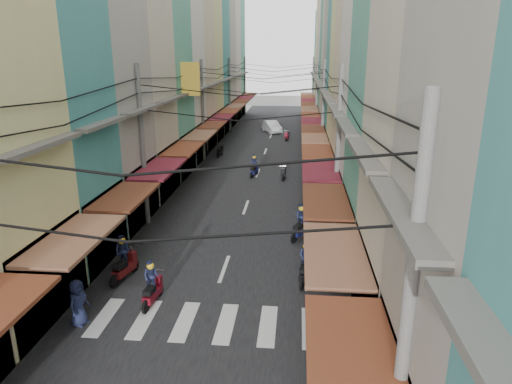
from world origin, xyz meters
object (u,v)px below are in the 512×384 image
Objects in this scene: bicycle at (377,263)px; traffic_sign at (371,230)px; white_car at (272,132)px; market_umbrella at (399,213)px.

traffic_sign is at bearing 141.90° from bicycle.
white_car is 35.23m from traffic_sign.
market_umbrella is 1.76m from traffic_sign.
bicycle is 2.31m from traffic_sign.
traffic_sign is (-1.30, -1.12, -0.38)m from market_umbrella.
bicycle is (6.54, -33.54, 0.00)m from white_car.
market_umbrella is (7.26, -33.54, 2.32)m from white_car.
white_car is at bearing 0.06° from bicycle.
market_umbrella is at bearing -100.96° from bicycle.
white_car is 2.86× the size of bicycle.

